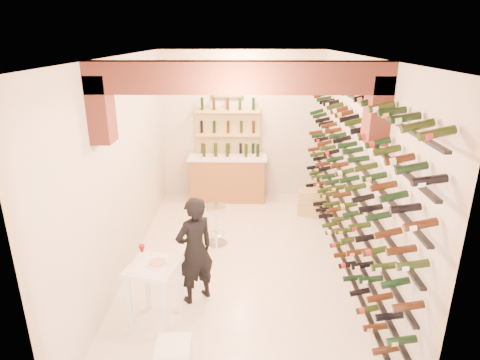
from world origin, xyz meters
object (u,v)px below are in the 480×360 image
at_px(wine_rack, 342,172).
at_px(crate_lower, 309,209).
at_px(back_counter, 228,177).
at_px(chrome_barstool, 216,222).
at_px(person, 195,250).
at_px(tasting_table, 154,276).

relative_size(wine_rack, crate_lower, 12.83).
xyz_separation_m(back_counter, crate_lower, (1.70, -0.81, -0.40)).
bearing_deg(crate_lower, chrome_barstool, -145.10).
xyz_separation_m(back_counter, person, (-0.29, -3.65, 0.23)).
height_order(tasting_table, crate_lower, tasting_table).
height_order(wine_rack, crate_lower, wine_rack).
bearing_deg(crate_lower, person, -125.09).
bearing_deg(tasting_table, crate_lower, 67.46).
relative_size(person, crate_lower, 3.43).
relative_size(wine_rack, back_counter, 3.35).
relative_size(chrome_barstool, crate_lower, 1.64).
bearing_deg(person, wine_rack, 167.78).
distance_m(chrome_barstool, crate_lower, 2.23).
xyz_separation_m(person, chrome_barstool, (0.17, 1.56, -0.34)).
bearing_deg(wine_rack, back_counter, 124.66).
bearing_deg(person, chrome_barstool, -133.72).
height_order(chrome_barstool, crate_lower, chrome_barstool).
bearing_deg(wine_rack, tasting_table, -149.85).
bearing_deg(back_counter, chrome_barstool, -93.21).
bearing_deg(tasting_table, chrome_barstool, 86.90).
xyz_separation_m(wine_rack, tasting_table, (-2.57, -1.49, -0.86)).
xyz_separation_m(wine_rack, back_counter, (-1.83, 2.65, -1.02)).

